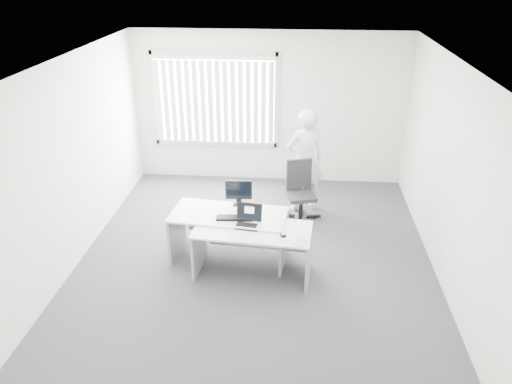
# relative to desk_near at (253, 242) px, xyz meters

# --- Properties ---
(ground) EXTENTS (6.00, 6.00, 0.00)m
(ground) POSITION_rel_desk_near_xyz_m (0.00, 0.25, -0.51)
(ground) COLOR #54555C
(ground) RESTS_ON ground
(wall_back) EXTENTS (5.00, 0.02, 2.80)m
(wall_back) POSITION_rel_desk_near_xyz_m (0.00, 3.25, 0.89)
(wall_back) COLOR white
(wall_back) RESTS_ON ground
(wall_front) EXTENTS (5.00, 0.02, 2.80)m
(wall_front) POSITION_rel_desk_near_xyz_m (0.00, -2.75, 0.89)
(wall_front) COLOR white
(wall_front) RESTS_ON ground
(wall_left) EXTENTS (0.02, 6.00, 2.80)m
(wall_left) POSITION_rel_desk_near_xyz_m (-2.50, 0.25, 0.89)
(wall_left) COLOR white
(wall_left) RESTS_ON ground
(wall_right) EXTENTS (0.02, 6.00, 2.80)m
(wall_right) POSITION_rel_desk_near_xyz_m (2.50, 0.25, 0.89)
(wall_right) COLOR white
(wall_right) RESTS_ON ground
(ceiling) EXTENTS (5.00, 6.00, 0.02)m
(ceiling) POSITION_rel_desk_near_xyz_m (0.00, 0.25, 2.29)
(ceiling) COLOR silver
(ceiling) RESTS_ON wall_back
(window) EXTENTS (2.32, 0.06, 1.76)m
(window) POSITION_rel_desk_near_xyz_m (-1.00, 3.21, 1.04)
(window) COLOR #B4B5B0
(window) RESTS_ON wall_back
(blinds) EXTENTS (2.20, 0.10, 1.50)m
(blinds) POSITION_rel_desk_near_xyz_m (-1.00, 3.15, 1.01)
(blinds) COLOR white
(blinds) RESTS_ON wall_back
(desk_near) EXTENTS (1.59, 0.85, 0.70)m
(desk_near) POSITION_rel_desk_near_xyz_m (0.00, 0.00, 0.00)
(desk_near) COLOR white
(desk_near) RESTS_ON ground
(desk_far) EXTENTS (1.66, 0.90, 0.73)m
(desk_far) POSITION_rel_desk_near_xyz_m (-0.37, 0.35, 0.02)
(desk_far) COLOR white
(desk_far) RESTS_ON ground
(office_chair) EXTENTS (0.69, 0.69, 0.99)m
(office_chair) POSITION_rel_desk_near_xyz_m (0.62, 1.65, -0.20)
(office_chair) COLOR black
(office_chair) RESTS_ON ground
(person) EXTENTS (0.76, 0.63, 1.77)m
(person) POSITION_rel_desk_near_xyz_m (0.67, 2.01, 0.38)
(person) COLOR silver
(person) RESTS_ON ground
(laptop) EXTENTS (0.38, 0.35, 0.27)m
(laptop) POSITION_rel_desk_near_xyz_m (-0.08, 0.06, 0.33)
(laptop) COLOR black
(laptop) RESTS_ON desk_near
(paper_sheet) EXTENTS (0.30, 0.23, 0.00)m
(paper_sheet) POSITION_rel_desk_near_xyz_m (0.35, -0.13, 0.20)
(paper_sheet) COLOR silver
(paper_sheet) RESTS_ON desk_near
(mouse) EXTENTS (0.09, 0.12, 0.05)m
(mouse) POSITION_rel_desk_near_xyz_m (0.40, -0.14, 0.22)
(mouse) COLOR silver
(mouse) RESTS_ON paper_sheet
(booklet) EXTENTS (0.20, 0.23, 0.01)m
(booklet) POSITION_rel_desk_near_xyz_m (0.64, -0.31, 0.20)
(booklet) COLOR white
(booklet) RESTS_ON desk_near
(keyboard) EXTENTS (0.50, 0.19, 0.02)m
(keyboard) POSITION_rel_desk_near_xyz_m (-0.27, 0.22, 0.23)
(keyboard) COLOR black
(keyboard) RESTS_ON desk_far
(monitor) EXTENTS (0.39, 0.14, 0.38)m
(monitor) POSITION_rel_desk_near_xyz_m (-0.26, 0.63, 0.41)
(monitor) COLOR black
(monitor) RESTS_ON desk_far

